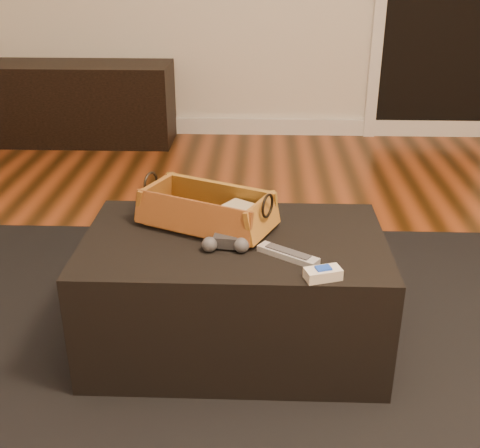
{
  "coord_description": "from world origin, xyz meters",
  "views": [
    {
      "loc": [
        0.04,
        -1.7,
        1.31
      ],
      "look_at": [
        -0.02,
        0.06,
        0.49
      ],
      "focal_mm": 45.0,
      "sensor_mm": 36.0,
      "label": 1
    }
  ],
  "objects_px": {
    "ottoman": "(234,292)",
    "cream_gadget": "(323,274)",
    "tv_remote": "(199,219)",
    "silver_remote": "(288,254)",
    "media_cabinet": "(72,103)",
    "wicker_basket": "(207,212)",
    "game_controller": "(226,243)"
  },
  "relations": [
    {
      "from": "game_controller",
      "to": "silver_remote",
      "type": "bearing_deg",
      "value": -12.3
    },
    {
      "from": "tv_remote",
      "to": "cream_gadget",
      "type": "relative_size",
      "value": 2.07
    },
    {
      "from": "cream_gadget",
      "to": "tv_remote",
      "type": "bearing_deg",
      "value": 139.01
    },
    {
      "from": "media_cabinet",
      "to": "silver_remote",
      "type": "relative_size",
      "value": 7.34
    },
    {
      "from": "media_cabinet",
      "to": "tv_remote",
      "type": "relative_size",
      "value": 5.95
    },
    {
      "from": "silver_remote",
      "to": "cream_gadget",
      "type": "distance_m",
      "value": 0.16
    },
    {
      "from": "wicker_basket",
      "to": "media_cabinet",
      "type": "bearing_deg",
      "value": 116.63
    },
    {
      "from": "media_cabinet",
      "to": "ottoman",
      "type": "height_order",
      "value": "media_cabinet"
    },
    {
      "from": "media_cabinet",
      "to": "tv_remote",
      "type": "distance_m",
      "value": 2.62
    },
    {
      "from": "cream_gadget",
      "to": "wicker_basket",
      "type": "bearing_deg",
      "value": 136.43
    },
    {
      "from": "ottoman",
      "to": "wicker_basket",
      "type": "bearing_deg",
      "value": 137.2
    },
    {
      "from": "silver_remote",
      "to": "cream_gadget",
      "type": "relative_size",
      "value": 1.68
    },
    {
      "from": "ottoman",
      "to": "game_controller",
      "type": "relative_size",
      "value": 6.63
    },
    {
      "from": "media_cabinet",
      "to": "ottoman",
      "type": "distance_m",
      "value": 2.74
    },
    {
      "from": "ottoman",
      "to": "cream_gadget",
      "type": "relative_size",
      "value": 8.67
    },
    {
      "from": "ottoman",
      "to": "silver_remote",
      "type": "bearing_deg",
      "value": -37.19
    },
    {
      "from": "ottoman",
      "to": "tv_remote",
      "type": "xyz_separation_m",
      "value": [
        -0.12,
        0.08,
        0.24
      ]
    },
    {
      "from": "tv_remote",
      "to": "cream_gadget",
      "type": "height_order",
      "value": "tv_remote"
    },
    {
      "from": "ottoman",
      "to": "cream_gadget",
      "type": "distance_m",
      "value": 0.44
    },
    {
      "from": "media_cabinet",
      "to": "tv_remote",
      "type": "xyz_separation_m",
      "value": [
        1.15,
        -2.35,
        0.18
      ]
    },
    {
      "from": "game_controller",
      "to": "cream_gadget",
      "type": "bearing_deg",
      "value": -30.25
    },
    {
      "from": "silver_remote",
      "to": "media_cabinet",
      "type": "bearing_deg",
      "value": 119.39
    },
    {
      "from": "wicker_basket",
      "to": "silver_remote",
      "type": "height_order",
      "value": "wicker_basket"
    },
    {
      "from": "tv_remote",
      "to": "cream_gadget",
      "type": "xyz_separation_m",
      "value": [
        0.39,
        -0.34,
        -0.01
      ]
    },
    {
      "from": "game_controller",
      "to": "tv_remote",
      "type": "bearing_deg",
      "value": 120.73
    },
    {
      "from": "ottoman",
      "to": "wicker_basket",
      "type": "distance_m",
      "value": 0.29
    },
    {
      "from": "tv_remote",
      "to": "silver_remote",
      "type": "xyz_separation_m",
      "value": [
        0.3,
        -0.21,
        -0.02
      ]
    },
    {
      "from": "cream_gadget",
      "to": "media_cabinet",
      "type": "bearing_deg",
      "value": 119.79
    },
    {
      "from": "ottoman",
      "to": "silver_remote",
      "type": "height_order",
      "value": "silver_remote"
    },
    {
      "from": "media_cabinet",
      "to": "game_controller",
      "type": "xyz_separation_m",
      "value": [
        1.25,
        -2.52,
        0.18
      ]
    },
    {
      "from": "ottoman",
      "to": "wicker_basket",
      "type": "height_order",
      "value": "wicker_basket"
    },
    {
      "from": "ottoman",
      "to": "game_controller",
      "type": "xyz_separation_m",
      "value": [
        -0.02,
        -0.09,
        0.23
      ]
    }
  ]
}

